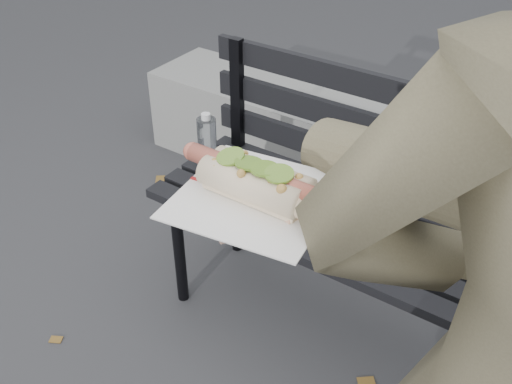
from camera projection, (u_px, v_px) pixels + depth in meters
park_bench at (393, 211)px, 1.77m from camera, size 1.50×0.44×0.88m
concrete_block at (273, 127)px, 2.87m from camera, size 1.20×0.40×0.40m
held_hotdog at (421, 196)px, 0.68m from camera, size 0.62×0.30×0.20m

